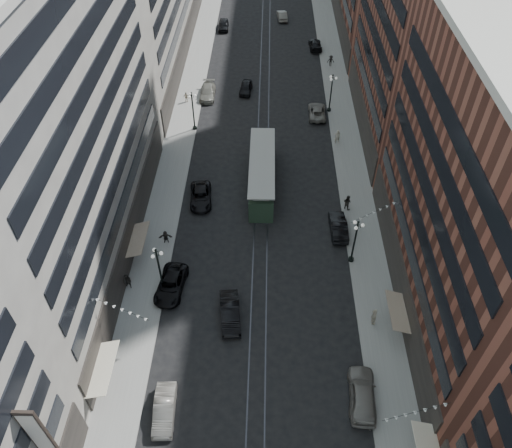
# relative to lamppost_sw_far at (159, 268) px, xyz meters

# --- Properties ---
(ground) EXTENTS (220.00, 220.00, 0.00)m
(ground) POSITION_rel_lamppost_sw_far_xyz_m (9.20, 32.00, -3.10)
(ground) COLOR black
(ground) RESTS_ON ground
(sidewalk_west) EXTENTS (4.00, 180.00, 0.15)m
(sidewalk_west) POSITION_rel_lamppost_sw_far_xyz_m (-1.80, 42.00, -3.02)
(sidewalk_west) COLOR gray
(sidewalk_west) RESTS_ON ground
(sidewalk_east) EXTENTS (4.00, 180.00, 0.15)m
(sidewalk_east) POSITION_rel_lamppost_sw_far_xyz_m (20.20, 42.00, -3.02)
(sidewalk_east) COLOR gray
(sidewalk_east) RESTS_ON ground
(rail_west) EXTENTS (0.12, 180.00, 0.02)m
(rail_west) POSITION_rel_lamppost_sw_far_xyz_m (8.50, 42.00, -3.09)
(rail_west) COLOR #2D2D33
(rail_west) RESTS_ON ground
(rail_east) EXTENTS (0.12, 180.00, 0.02)m
(rail_east) POSITION_rel_lamppost_sw_far_xyz_m (9.90, 42.00, -3.09)
(rail_east) COLOR #2D2D33
(rail_east) RESTS_ON ground
(building_west_mid) EXTENTS (8.00, 36.00, 28.00)m
(building_west_mid) POSITION_rel_lamppost_sw_far_xyz_m (-7.80, 5.00, 10.90)
(building_west_mid) COLOR #9F9B8D
(building_west_mid) RESTS_ON ground
(building_east_mid) EXTENTS (8.00, 30.00, 24.00)m
(building_east_mid) POSITION_rel_lamppost_sw_far_xyz_m (26.20, -0.00, 8.90)
(building_east_mid) COLOR brown
(building_east_mid) RESTS_ON ground
(lamppost_sw_far) EXTENTS (1.03, 1.14, 5.52)m
(lamppost_sw_far) POSITION_rel_lamppost_sw_far_xyz_m (0.00, 0.00, 0.00)
(lamppost_sw_far) COLOR black
(lamppost_sw_far) RESTS_ON sidewalk_west
(lamppost_sw_mid) EXTENTS (1.03, 1.14, 5.52)m
(lamppost_sw_mid) POSITION_rel_lamppost_sw_far_xyz_m (0.00, 27.00, 0.00)
(lamppost_sw_mid) COLOR black
(lamppost_sw_mid) RESTS_ON sidewalk_west
(lamppost_se_far) EXTENTS (1.03, 1.14, 5.52)m
(lamppost_se_far) POSITION_rel_lamppost_sw_far_xyz_m (18.40, 4.00, 0.00)
(lamppost_se_far) COLOR black
(lamppost_se_far) RESTS_ON sidewalk_east
(lamppost_se_mid) EXTENTS (1.03, 1.14, 5.52)m
(lamppost_se_mid) POSITION_rel_lamppost_sw_far_xyz_m (18.40, 32.00, 0.00)
(lamppost_se_mid) COLOR black
(lamppost_se_mid) RESTS_ON sidewalk_east
(streetcar) EXTENTS (2.89, 13.06, 3.61)m
(streetcar) POSITION_rel_lamppost_sw_far_xyz_m (9.20, 15.70, -1.43)
(streetcar) COLOR #263D2A
(streetcar) RESTS_ON ground
(car_1) EXTENTS (1.77, 4.53, 1.47)m
(car_1) POSITION_rel_lamppost_sw_far_xyz_m (2.08, -12.30, -2.36)
(car_1) COLOR gray
(car_1) RESTS_ON ground
(car_2) EXTENTS (2.97, 5.48, 1.46)m
(car_2) POSITION_rel_lamppost_sw_far_xyz_m (0.80, -0.03, -2.37)
(car_2) COLOR black
(car_2) RESTS_ON ground
(car_4) EXTENTS (2.46, 5.34, 1.77)m
(car_4) POSITION_rel_lamppost_sw_far_xyz_m (17.60, -10.72, -2.21)
(car_4) COLOR slate
(car_4) RESTS_ON ground
(car_5) EXTENTS (2.29, 5.06, 1.61)m
(car_5) POSITION_rel_lamppost_sw_far_xyz_m (6.63, -3.18, -2.29)
(car_5) COLOR black
(car_5) RESTS_ON ground
(pedestrian_2) EXTENTS (0.97, 0.72, 1.77)m
(pedestrian_2) POSITION_rel_lamppost_sw_far_xyz_m (-3.30, -0.01, -2.06)
(pedestrian_2) COLOR black
(pedestrian_2) RESTS_ON sidewalk_west
(pedestrian_4) EXTENTS (0.53, 1.13, 1.92)m
(pedestrian_4) POSITION_rel_lamppost_sw_far_xyz_m (19.52, -3.48, -1.98)
(pedestrian_4) COLOR beige
(pedestrian_4) RESTS_ON sidewalk_east
(car_7) EXTENTS (2.85, 5.30, 1.42)m
(car_7) POSITION_rel_lamppost_sw_far_xyz_m (2.31, 12.73, -2.39)
(car_7) COLOR black
(car_7) RESTS_ON ground
(car_8) EXTENTS (2.16, 5.22, 1.51)m
(car_8) POSITION_rel_lamppost_sw_far_xyz_m (0.96, 35.56, -2.34)
(car_8) COLOR slate
(car_8) RESTS_ON ground
(car_9) EXTENTS (1.93, 4.51, 1.52)m
(car_9) POSITION_rel_lamppost_sw_far_xyz_m (1.58, 59.05, -2.34)
(car_9) COLOR black
(car_9) RESTS_ON ground
(car_10) EXTENTS (1.82, 4.80, 1.56)m
(car_10) POSITION_rel_lamppost_sw_far_xyz_m (17.46, 8.20, -2.31)
(car_10) COLOR black
(car_10) RESTS_ON ground
(car_11) EXTENTS (2.38, 5.01, 1.38)m
(car_11) POSITION_rel_lamppost_sw_far_xyz_m (16.61, 30.87, -2.40)
(car_11) COLOR slate
(car_11) RESTS_ON ground
(car_12) EXTENTS (2.21, 4.92, 1.40)m
(car_12) POSITION_rel_lamppost_sw_far_xyz_m (17.60, 51.63, -2.40)
(car_12) COLOR black
(car_12) RESTS_ON ground
(car_13) EXTENTS (2.04, 4.30, 1.42)m
(car_13) POSITION_rel_lamppost_sw_far_xyz_m (6.47, 37.05, -2.39)
(car_13) COLOR black
(car_13) RESTS_ON ground
(car_14) EXTENTS (2.03, 4.62, 1.48)m
(car_14) POSITION_rel_lamppost_sw_far_xyz_m (12.16, 63.51, -2.36)
(car_14) COLOR slate
(car_14) RESTS_ON ground
(pedestrian_5) EXTENTS (1.44, 0.55, 1.51)m
(pedestrian_5) POSITION_rel_lamppost_sw_far_xyz_m (-0.64, 6.09, -2.19)
(pedestrian_5) COLOR black
(pedestrian_5) RESTS_ON sidewalk_west
(pedestrian_6) EXTENTS (0.94, 0.52, 1.52)m
(pedestrian_6) POSITION_rel_lamppost_sw_far_xyz_m (-1.94, 33.89, -2.19)
(pedestrian_6) COLOR beige
(pedestrian_6) RESTS_ON sidewalk_west
(pedestrian_7) EXTENTS (1.01, 0.96, 1.86)m
(pedestrian_7) POSITION_rel_lamppost_sw_far_xyz_m (18.74, 11.74, -2.02)
(pedestrian_7) COLOR black
(pedestrian_7) RESTS_ON sidewalk_east
(pedestrian_8) EXTENTS (0.74, 0.52, 1.94)m
(pedestrian_8) POSITION_rel_lamppost_sw_far_xyz_m (18.78, 24.25, -1.98)
(pedestrian_8) COLOR #BBB49B
(pedestrian_8) RESTS_ON sidewalk_east
(pedestrian_9) EXTENTS (1.12, 0.48, 1.72)m
(pedestrian_9) POSITION_rel_lamppost_sw_far_xyz_m (19.65, 45.29, -2.09)
(pedestrian_9) COLOR black
(pedestrian_9) RESTS_ON sidewalk_east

